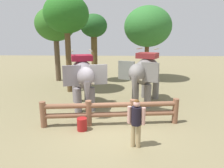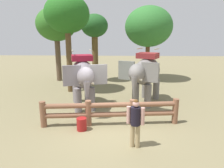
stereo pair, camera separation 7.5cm
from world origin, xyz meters
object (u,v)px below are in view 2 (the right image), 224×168
log_fence (111,111)px  tree_deep_back (67,15)px  tree_back_center (149,27)px  feed_bucket (82,124)px  tree_far_right (56,25)px  tree_far_left (95,29)px  tourist_woman_in_black (135,120)px  elephant_near_left (83,76)px  elephant_center (146,73)px

log_fence → tree_deep_back: size_ratio=0.93×
tree_back_center → feed_bucket: bearing=-111.0°
tree_far_right → feed_bucket: tree_far_right is taller
tree_far_left → tree_far_right: tree_far_right is taller
log_fence → feed_bucket: log_fence is taller
feed_bucket → tree_far_right: bearing=111.9°
tourist_woman_in_black → tree_far_right: size_ratio=0.28×
tourist_woman_in_black → tree_back_center: (1.67, 10.55, 3.30)m
log_fence → tree_back_center: (2.54, 8.92, 3.63)m
tree_back_center → tree_deep_back: size_ratio=0.97×
feed_bucket → elephant_near_left: bearing=98.5°
feed_bucket → elephant_center: bearing=50.1°
tree_deep_back → tree_far_right: bearing=118.0°
tourist_woman_in_black → feed_bucket: size_ratio=3.31×
tree_back_center → tree_far_right: tree_back_center is taller
elephant_near_left → tree_deep_back: bearing=115.5°
tourist_woman_in_black → tree_deep_back: 8.53m
log_fence → tree_far_left: size_ratio=1.08×
tourist_woman_in_black → tree_far_right: bearing=119.0°
elephant_center → tree_back_center: 6.69m
elephant_near_left → feed_bucket: (0.38, -2.54, -1.37)m
tourist_woman_in_black → tree_far_left: bearing=104.5°
tree_far_left → tree_back_center: (4.16, 0.91, 0.20)m
tourist_woman_in_black → tree_far_left: (-2.49, 9.64, 3.10)m
elephant_near_left → tree_back_center: size_ratio=0.59×
log_fence → tree_deep_back: tree_deep_back is taller
tourist_woman_in_black → tree_back_center: tree_back_center is taller
tree_back_center → tree_deep_back: 6.71m
elephant_near_left → feed_bucket: elephant_near_left is taller
tree_far_left → feed_bucket: 9.35m
tourist_woman_in_black → tree_deep_back: size_ratio=0.27×
log_fence → tree_back_center: bearing=74.1°
tree_far_right → tree_deep_back: 3.71m
log_fence → feed_bucket: (-1.08, -0.52, -0.36)m
log_fence → tourist_woman_in_black: 1.88m
log_fence → elephant_near_left: elephant_near_left is taller
elephant_center → tourist_woman_in_black: 4.57m
tree_far_right → tree_deep_back: size_ratio=0.96×
elephant_center → tree_deep_back: 5.96m
log_fence → tree_far_right: bearing=119.2°
tree_deep_back → tourist_woman_in_black: bearing=-60.5°
log_fence → tree_back_center: size_ratio=0.95×
log_fence → tree_far_right: (-4.61, 8.27, 3.76)m
tree_far_left → elephant_center: bearing=-57.4°
log_fence → tree_far_right: size_ratio=0.97×
tree_back_center → elephant_near_left: bearing=-120.1°
tourist_woman_in_black → tree_far_right: (-5.49, 9.90, 3.43)m
tree_back_center → feed_bucket: size_ratio=11.93×
tree_far_left → tree_back_center: bearing=12.4°
tree_back_center → tree_far_left: bearing=-167.6°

